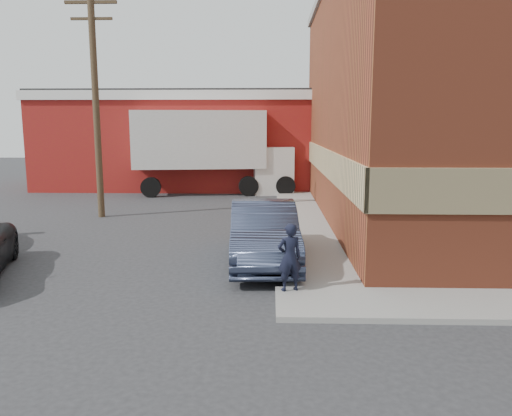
% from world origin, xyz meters
% --- Properties ---
extents(ground, '(90.00, 90.00, 0.00)m').
position_xyz_m(ground, '(0.00, 0.00, 0.00)').
color(ground, '#28282B').
rests_on(ground, ground).
extents(brick_building, '(14.25, 18.25, 9.36)m').
position_xyz_m(brick_building, '(8.50, 9.00, 4.68)').
color(brick_building, brown).
rests_on(brick_building, ground).
extents(sidewalk_west, '(1.80, 18.00, 0.12)m').
position_xyz_m(sidewalk_west, '(0.60, 9.00, 0.06)').
color(sidewalk_west, gray).
rests_on(sidewalk_west, ground).
extents(warehouse, '(16.30, 8.30, 5.60)m').
position_xyz_m(warehouse, '(-6.00, 20.00, 2.81)').
color(warehouse, maroon).
rests_on(warehouse, ground).
extents(utility_pole, '(2.00, 0.26, 9.00)m').
position_xyz_m(utility_pole, '(-7.50, 9.00, 4.75)').
color(utility_pole, '#4E3C27').
rests_on(utility_pole, ground).
extents(man, '(0.63, 0.51, 1.50)m').
position_xyz_m(man, '(-0.20, -0.25, 0.87)').
color(man, black).
rests_on(man, sidewalk_south).
extents(sedan, '(2.00, 5.06, 1.64)m').
position_xyz_m(sedan, '(-0.80, 2.40, 0.82)').
color(sedan, '#2E364E').
rests_on(sedan, ground).
extents(box_truck, '(9.22, 3.78, 4.42)m').
position_xyz_m(box_truck, '(-3.59, 16.11, 2.55)').
color(box_truck, silver).
rests_on(box_truck, ground).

